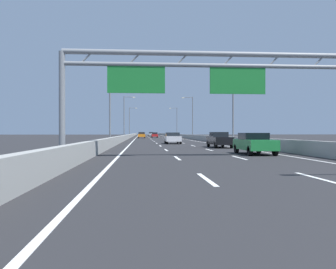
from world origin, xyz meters
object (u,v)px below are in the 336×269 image
silver_car (151,134)px  streetlamp_left_distant (130,120)px  red_car (155,135)px  streetlamp_right_mid (231,101)px  black_car (219,140)px  streetlamp_right_distant (176,120)px  white_car (173,138)px  sign_gantry (201,76)px  streetlamp_right_far (192,115)px  streetlamp_left_far (125,115)px  green_car (254,143)px  orange_car (142,135)px  streetlamp_left_mid (112,100)px

silver_car → streetlamp_left_distant: bearing=-108.8°
streetlamp_left_distant → red_car: bearing=-67.0°
streetlamp_right_mid → black_car: streetlamp_right_mid is taller
streetlamp_right_distant → white_car: bearing=-96.1°
sign_gantry → streetlamp_right_far: streetlamp_right_far is taller
streetlamp_right_far → red_car: size_ratio=2.29×
streetlamp_left_distant → sign_gantry: bearing=-85.5°
sign_gantry → streetlamp_left_far: 57.93m
green_car → black_car: 10.44m
white_car → silver_car: bearing=90.2°
silver_car → red_car: (-0.03, -38.48, -0.04)m
streetlamp_left_distant → orange_car: streetlamp_left_distant is taller
streetlamp_left_distant → black_car: (11.18, -79.74, -4.63)m
streetlamp_right_far → orange_car: streetlamp_right_far is taller
streetlamp_right_distant → streetlamp_left_far: bearing=-113.1°
orange_car → white_car: size_ratio=1.08×
streetlamp_right_mid → silver_car: bearing=94.8°
orange_car → streetlamp_right_mid: bearing=-76.0°
sign_gantry → black_car: sign_gantry is taller
white_car → green_car: size_ratio=1.03×
streetlamp_left_mid → orange_car: bearing=85.4°
streetlamp_left_distant → silver_car: bearing=71.2°
sign_gantry → streetlamp_left_distant: streetlamp_left_distant is taller
black_car → streetlamp_right_far: bearing=85.2°
streetlamp_left_distant → black_car: size_ratio=2.05×
streetlamp_right_distant → silver_car: (-7.65, 21.40, -4.61)m
streetlamp_left_far → white_car: bearing=-77.1°
sign_gantry → red_car: 75.45m
streetlamp_right_distant → green_car: size_ratio=2.26×
streetlamp_right_mid → streetlamp_left_far: bearing=113.1°
sign_gantry → orange_car: size_ratio=3.67×
sign_gantry → silver_car: size_ratio=3.84×
streetlamp_right_far → black_car: 45.20m
sign_gantry → streetlamp_right_far: size_ratio=1.82×
green_car → silver_car: bearing=92.0°
streetlamp_right_mid → streetlamp_right_distant: size_ratio=1.00×
sign_gantry → white_car: size_ratio=3.96×
streetlamp_left_mid → sign_gantry: bearing=-72.2°
streetlamp_left_distant → silver_car: size_ratio=2.12×
sign_gantry → silver_car: sign_gantry is taller
green_car → streetlamp_right_distant: bearing=87.6°
streetlamp_left_mid → red_car: streetlamp_left_mid is taller
streetlamp_right_far → green_car: (-3.72, -55.24, -4.65)m
streetlamp_right_distant → white_car: 68.89m
streetlamp_right_mid → white_car: (-7.30, 1.54, -4.64)m
black_car → silver_car: bearing=92.2°
streetlamp_right_mid → white_car: streetlamp_right_mid is taller
streetlamp_right_distant → white_car: streetlamp_right_distant is taller
streetlamp_right_mid → green_car: 21.16m
streetlamp_right_far → streetlamp_right_distant: (0.00, 34.94, 0.00)m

